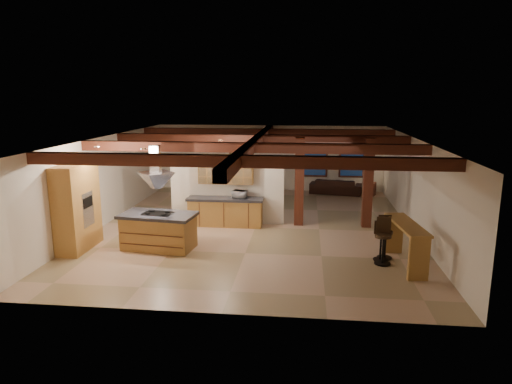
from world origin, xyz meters
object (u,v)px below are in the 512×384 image
kitchen_island (159,231)px  bar_counter (406,237)px  dining_table (246,200)px  sofa (336,186)px

kitchen_island → bar_counter: bearing=-5.2°
dining_table → bar_counter: bearing=-60.6°
sofa → bar_counter: size_ratio=1.02×
kitchen_island → bar_counter: size_ratio=1.01×
kitchen_island → sofa: bearing=55.5°
dining_table → bar_counter: bar_counter is taller
dining_table → bar_counter: (4.75, -5.40, 0.42)m
dining_table → sofa: (3.53, 3.03, -0.01)m
dining_table → sofa: size_ratio=0.85×
dining_table → sofa: bearing=28.7°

